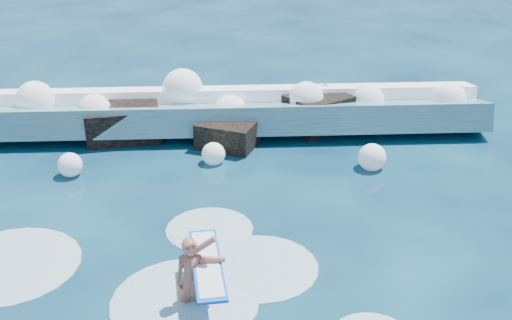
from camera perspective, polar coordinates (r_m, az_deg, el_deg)
name	(u,v)px	position (r m, az deg, el deg)	size (l,w,h in m)	color
ground	(187,257)	(13.20, -6.13, -8.57)	(200.00, 200.00, 0.00)	#071E39
breaking_wave	(205,113)	(19.08, -4.52, 4.16)	(16.34, 2.62, 1.41)	teal
rock_cluster	(214,123)	(18.62, -3.72, 3.28)	(7.92, 3.09, 1.20)	black
surfer_with_board	(195,276)	(11.61, -5.42, -10.21)	(0.95, 2.84, 1.63)	#A6604D
wave_spray	(212,106)	(18.75, -3.92, 4.85)	(15.32, 4.37, 1.77)	white
surf_foam	(143,280)	(12.68, -10.03, -10.44)	(8.89, 5.74, 0.14)	silver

